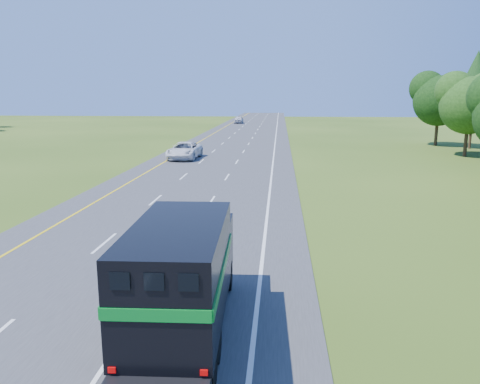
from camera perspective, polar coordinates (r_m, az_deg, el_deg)
The scene contains 5 objects.
road at distance 50.80m, azimuth -2.13°, elevation 4.17°, with size 15.00×260.00×0.04m, color #38383A.
lane_markings at distance 50.80m, azimuth -2.13°, elevation 4.20°, with size 11.15×260.00×0.01m.
horse_truck at distance 13.37m, azimuth -6.96°, elevation -9.77°, with size 2.64×7.69×3.37m.
white_suv at distance 50.31m, azimuth -6.78°, elevation 5.06°, with size 2.92×6.33×1.76m, color silver.
far_car at distance 112.80m, azimuth -0.16°, elevation 8.80°, with size 2.01×4.99×1.70m, color #B8B9BF.
Camera 1 is at (6.13, 0.02, 6.73)m, focal length 35.00 mm.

